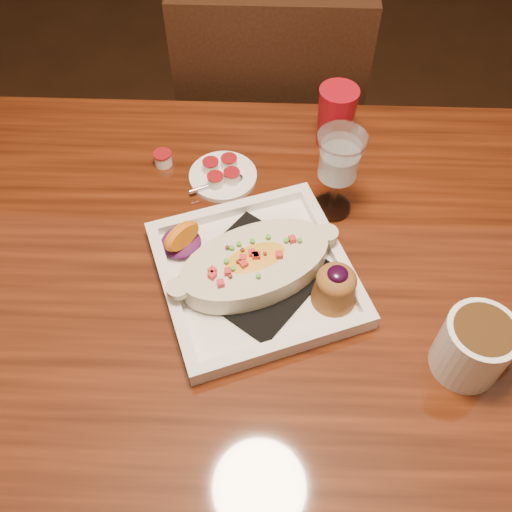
{
  "coord_description": "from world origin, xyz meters",
  "views": [
    {
      "loc": [
        0.01,
        -0.48,
        1.49
      ],
      "look_at": [
        -0.01,
        0.05,
        0.77
      ],
      "focal_mm": 40.0,
      "sensor_mm": 36.0,
      "label": 1
    }
  ],
  "objects_px": {
    "chair_far": "(269,134)",
    "coffee_mug": "(477,345)",
    "saucer": "(222,175)",
    "goblet": "(339,161)",
    "table": "(262,322)",
    "red_tumbler": "(336,117)",
    "plate": "(261,270)"
  },
  "relations": [
    {
      "from": "table",
      "to": "goblet",
      "type": "height_order",
      "value": "goblet"
    },
    {
      "from": "chair_far",
      "to": "goblet",
      "type": "xyz_separation_m",
      "value": [
        0.11,
        -0.46,
        0.35
      ]
    },
    {
      "from": "chair_far",
      "to": "saucer",
      "type": "bearing_deg",
      "value": 78.54
    },
    {
      "from": "goblet",
      "to": "table",
      "type": "bearing_deg",
      "value": -123.24
    },
    {
      "from": "plate",
      "to": "coffee_mug",
      "type": "xyz_separation_m",
      "value": [
        0.29,
        -0.13,
        0.03
      ]
    },
    {
      "from": "plate",
      "to": "red_tumbler",
      "type": "bearing_deg",
      "value": 47.6
    },
    {
      "from": "goblet",
      "to": "coffee_mug",
      "type": "bearing_deg",
      "value": -58.16
    },
    {
      "from": "saucer",
      "to": "goblet",
      "type": "bearing_deg",
      "value": -17.92
    },
    {
      "from": "table",
      "to": "chair_far",
      "type": "xyz_separation_m",
      "value": [
        -0.0,
        0.63,
        -0.15
      ]
    },
    {
      "from": "goblet",
      "to": "saucer",
      "type": "distance_m",
      "value": 0.23
    },
    {
      "from": "saucer",
      "to": "chair_far",
      "type": "bearing_deg",
      "value": 78.54
    },
    {
      "from": "table",
      "to": "red_tumbler",
      "type": "height_order",
      "value": "red_tumbler"
    },
    {
      "from": "coffee_mug",
      "to": "saucer",
      "type": "distance_m",
      "value": 0.51
    },
    {
      "from": "table",
      "to": "chair_far",
      "type": "distance_m",
      "value": 0.65
    },
    {
      "from": "chair_far",
      "to": "coffee_mug",
      "type": "xyz_separation_m",
      "value": [
        0.29,
        -0.74,
        0.3
      ]
    },
    {
      "from": "plate",
      "to": "goblet",
      "type": "height_order",
      "value": "goblet"
    },
    {
      "from": "chair_far",
      "to": "saucer",
      "type": "height_order",
      "value": "chair_far"
    },
    {
      "from": "chair_far",
      "to": "coffee_mug",
      "type": "bearing_deg",
      "value": 111.37
    },
    {
      "from": "chair_far",
      "to": "table",
      "type": "bearing_deg",
      "value": 90.0
    },
    {
      "from": "chair_far",
      "to": "plate",
      "type": "height_order",
      "value": "chair_far"
    },
    {
      "from": "plate",
      "to": "coffee_mug",
      "type": "height_order",
      "value": "coffee_mug"
    },
    {
      "from": "table",
      "to": "goblet",
      "type": "relative_size",
      "value": 9.29
    },
    {
      "from": "chair_far",
      "to": "plate",
      "type": "distance_m",
      "value": 0.67
    },
    {
      "from": "saucer",
      "to": "red_tumbler",
      "type": "height_order",
      "value": "red_tumbler"
    },
    {
      "from": "chair_far",
      "to": "goblet",
      "type": "distance_m",
      "value": 0.59
    },
    {
      "from": "chair_far",
      "to": "red_tumbler",
      "type": "height_order",
      "value": "chair_far"
    },
    {
      "from": "plate",
      "to": "chair_far",
      "type": "bearing_deg",
      "value": 68.67
    },
    {
      "from": "chair_far",
      "to": "coffee_mug",
      "type": "relative_size",
      "value": 6.91
    },
    {
      "from": "goblet",
      "to": "red_tumbler",
      "type": "height_order",
      "value": "goblet"
    },
    {
      "from": "chair_far",
      "to": "red_tumbler",
      "type": "xyz_separation_m",
      "value": [
        0.12,
        -0.29,
        0.3
      ]
    },
    {
      "from": "plate",
      "to": "table",
      "type": "bearing_deg",
      "value": -98.78
    },
    {
      "from": "coffee_mug",
      "to": "goblet",
      "type": "height_order",
      "value": "goblet"
    }
  ]
}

